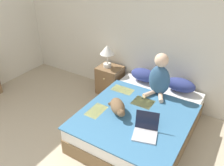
% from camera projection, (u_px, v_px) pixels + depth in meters
% --- Properties ---
extents(wall_back, '(5.99, 0.05, 2.55)m').
position_uv_depth(wall_back, '(137.00, 30.00, 4.13)').
color(wall_back, beige).
rests_on(wall_back, ground_plane).
extents(bed, '(1.50, 1.92, 0.45)m').
position_uv_depth(bed, '(140.00, 121.00, 3.61)').
color(bed, brown).
rests_on(bed, ground_plane).
extents(pillow_near, '(0.49, 0.26, 0.22)m').
position_uv_depth(pillow_near, '(144.00, 75.00, 4.18)').
color(pillow_near, navy).
rests_on(pillow_near, bed).
extents(pillow_far, '(0.49, 0.26, 0.22)m').
position_uv_depth(pillow_far, '(180.00, 85.00, 3.89)').
color(pillow_far, navy).
rests_on(pillow_far, bed).
extents(person_sitting, '(0.36, 0.35, 0.71)m').
position_uv_depth(person_sitting, '(160.00, 77.00, 3.70)').
color(person_sitting, '#33567A').
rests_on(person_sitting, bed).
extents(cat_tabby, '(0.41, 0.46, 0.20)m').
position_uv_depth(cat_tabby, '(118.00, 107.00, 3.38)').
color(cat_tabby, brown).
rests_on(cat_tabby, bed).
extents(laptop_open, '(0.37, 0.38, 0.26)m').
position_uv_depth(laptop_open, '(146.00, 130.00, 3.02)').
color(laptop_open, '#B7B7BC').
rests_on(laptop_open, bed).
extents(nightstand, '(0.45, 0.41, 0.55)m').
position_uv_depth(nightstand, '(110.00, 80.00, 4.61)').
color(nightstand, brown).
rests_on(nightstand, ground_plane).
extents(table_lamp, '(0.26, 0.26, 0.43)m').
position_uv_depth(table_lamp, '(107.00, 52.00, 4.34)').
color(table_lamp, beige).
rests_on(table_lamp, nightstand).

